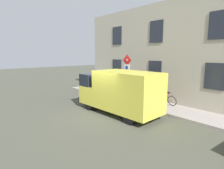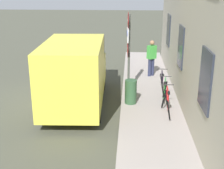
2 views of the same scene
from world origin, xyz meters
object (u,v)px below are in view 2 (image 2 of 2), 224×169
bicycle_red (167,103)px  sign_post_stacked (128,42)px  delivery_van (76,71)px  bicycle_green (165,93)px  bicycle_black (162,84)px  litter_bin (131,92)px  pedestrian (152,57)px

bicycle_red → sign_post_stacked: bearing=35.0°
delivery_van → bicycle_green: 3.42m
bicycle_green → bicycle_black: (-0.00, 1.02, 0.00)m
sign_post_stacked → bicycle_black: (1.41, -0.13, -1.68)m
bicycle_green → bicycle_black: same height
bicycle_red → bicycle_green: size_ratio=1.00×
bicycle_black → sign_post_stacked: bearing=87.1°
delivery_van → bicycle_red: delivery_van is taller
sign_post_stacked → bicycle_red: (1.41, -2.18, -1.68)m
sign_post_stacked → litter_bin: sign_post_stacked is taller
delivery_van → pedestrian: delivery_van is taller
bicycle_red → bicycle_black: (0.00, 2.05, 0.00)m
bicycle_red → bicycle_green: (0.00, 1.02, 0.00)m
delivery_van → pedestrian: bearing=-42.7°
pedestrian → litter_bin: bearing=-52.5°
sign_post_stacked → bicycle_green: (1.42, -1.16, -1.68)m
bicycle_red → bicycle_green: 1.02m
sign_post_stacked → bicycle_black: 2.20m
delivery_van → bicycle_red: (3.31, -0.92, -0.82)m
delivery_van → bicycle_black: size_ratio=3.15×
bicycle_red → litter_bin: litter_bin is taller
bicycle_black → pedestrian: (-0.31, 2.41, 0.56)m
pedestrian → litter_bin: (-0.96, -3.63, -0.48)m
bicycle_green → pedestrian: pedestrian is taller
bicycle_red → pedestrian: (-0.31, 4.46, 0.56)m
delivery_van → litter_bin: delivery_van is taller
sign_post_stacked → pedestrian: (1.11, 2.28, -1.12)m
bicycle_green → litter_bin: 1.29m
delivery_van → litter_bin: 2.18m
sign_post_stacked → pedestrian: bearing=64.1°
bicycle_red → litter_bin: size_ratio=1.90×
sign_post_stacked → litter_bin: 2.09m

